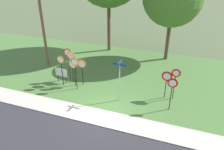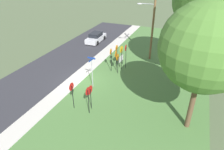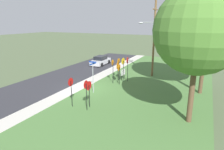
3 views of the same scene
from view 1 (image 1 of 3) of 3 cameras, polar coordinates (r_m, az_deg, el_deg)
The scene contains 15 objects.
ground_plane at distance 15.07m, azimuth -1.79°, elevation -9.33°, with size 160.00×160.00×0.00m, color #4C5B3D.
sidewalk_strip at distance 14.47m, azimuth -2.98°, elevation -11.01°, with size 44.00×1.60×0.06m, color #BCB7AD.
grass_median at distance 19.92m, azimuth 4.53°, elevation 0.51°, with size 44.00×12.00×0.04m, color #477038.
stop_sign_near_left at distance 17.51m, azimuth -13.15°, elevation 2.65°, with size 0.62×0.09×2.59m.
stop_sign_near_right at distance 16.74m, azimuth -9.56°, elevation 1.98°, with size 0.64×0.12×2.64m.
stop_sign_far_left at distance 17.77m, azimuth -10.58°, elevation 3.91°, with size 0.73×0.12×2.77m.
stop_sign_far_center at distance 17.33m, azimuth -9.96°, elevation 2.16°, with size 0.78×0.13×2.32m.
stop_sign_far_right at distance 18.26m, azimuth -11.35°, elevation 4.51°, with size 0.68×0.11×2.81m.
stop_sign_center_tall at distance 17.44m, azimuth -7.85°, elevation 2.20°, with size 0.73×0.10×2.23m.
yield_sign_near_left at distance 15.96m, azimuth 14.06°, elevation -0.93°, with size 0.75×0.10×2.18m.
yield_sign_near_right at distance 14.66m, azimuth 15.40°, elevation -3.00°, with size 0.68×0.10×2.41m.
yield_sign_far_left at distance 15.96m, azimuth 16.24°, elevation -0.54°, with size 0.65×0.10×2.41m.
street_name_post at distance 15.12m, azimuth 1.97°, elevation -0.77°, with size 0.96×0.82×3.09m.
utility_pole at distance 20.86m, azimuth -18.26°, elevation 14.85°, with size 2.10×2.16×9.10m.
notice_board at distance 18.45m, azimuth -13.12°, elevation 0.48°, with size 1.10×0.11×1.25m.
Camera 1 is at (4.54, -11.19, 9.02)m, focal length 35.05 mm.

